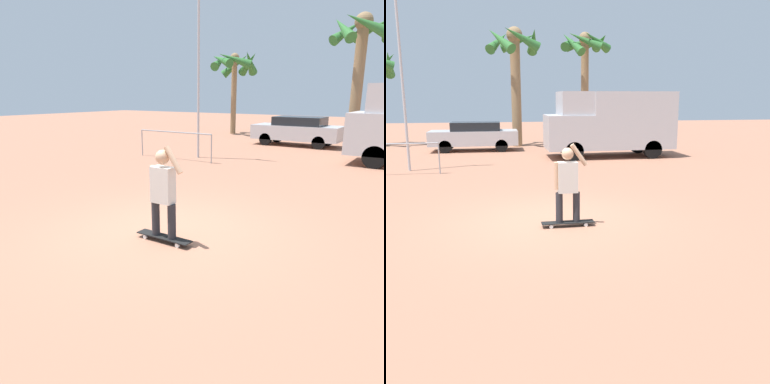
# 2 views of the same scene
# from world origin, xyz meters

# --- Properties ---
(ground_plane) EXTENTS (80.00, 80.00, 0.00)m
(ground_plane) POSITION_xyz_m (0.00, 0.00, 0.00)
(ground_plane) COLOR #A36B51
(skateboard) EXTENTS (1.06, 0.22, 0.09)m
(skateboard) POSITION_xyz_m (0.28, -0.47, 0.08)
(skateboard) COLOR black
(skateboard) RESTS_ON ground_plane
(person_skateboarder) EXTENTS (0.67, 0.24, 1.57)m
(person_skateboarder) POSITION_xyz_m (0.28, -0.47, 0.94)
(person_skateboarder) COLOR #28282D
(person_skateboarder) RESTS_ON skateboard
(parked_car_silver) EXTENTS (4.22, 1.75, 1.41)m
(parked_car_silver) POSITION_xyz_m (-2.10, 13.09, 0.75)
(parked_car_silver) COLOR black
(parked_car_silver) RESTS_ON ground_plane
(palm_tree_center_background) EXTENTS (2.90, 3.02, 6.18)m
(palm_tree_center_background) POSITION_xyz_m (0.07, 14.84, 4.71)
(palm_tree_center_background) COLOR #8E704C
(palm_tree_center_background) RESTS_ON ground_plane
(palm_tree_far_left) EXTENTS (3.00, 3.16, 5.12)m
(palm_tree_far_left) POSITION_xyz_m (-7.49, 16.48, 4.15)
(palm_tree_far_left) COLOR #8E704C
(palm_tree_far_left) RESTS_ON ground_plane
(flagpole) EXTENTS (0.91, 0.12, 6.99)m
(flagpole) POSITION_xyz_m (-4.08, 7.28, 3.93)
(flagpole) COLOR #B7B7BC
(flagpole) RESTS_ON ground_plane
(plaza_railing_segment) EXTENTS (3.39, 0.05, 1.08)m
(plaza_railing_segment) POSITION_xyz_m (-4.66, 6.42, 0.88)
(plaza_railing_segment) COLOR #99999E
(plaza_railing_segment) RESTS_ON ground_plane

